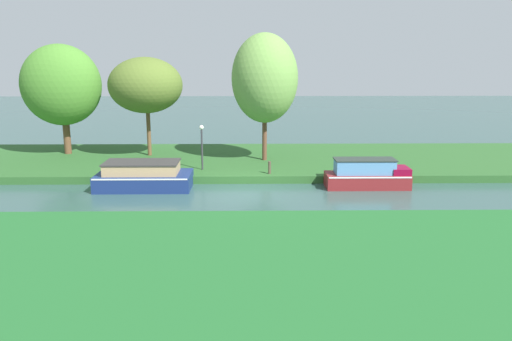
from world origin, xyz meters
TOP-DOWN VIEW (x-y plane):
  - ground_plane at (0.00, 0.00)m, footprint 120.00×120.00m
  - riverbank_far at (0.00, 7.00)m, footprint 72.00×10.00m
  - riverbank_near at (0.00, -9.00)m, footprint 72.00×10.00m
  - navy_barge at (-5.19, 1.20)m, footprint 4.71×2.37m
  - maroon_narrowboat at (6.13, 1.20)m, footprint 4.19×1.52m
  - willow_tree_left at (-11.48, 8.23)m, footprint 4.95×3.61m
  - willow_tree_centre at (-6.14, 7.51)m, footprint 4.48×4.08m
  - willow_tree_right at (1.05, 6.32)m, footprint 3.88×4.06m
  - lamp_post at (-2.45, 3.69)m, footprint 0.24×0.24m
  - mooring_post_near at (1.21, 2.60)m, footprint 0.15×0.15m

SIDE VIEW (x-z plane):
  - ground_plane at x=0.00m, z-range 0.00..0.00m
  - riverbank_far at x=0.00m, z-range 0.00..0.40m
  - riverbank_near at x=0.00m, z-range 0.00..0.40m
  - navy_barge at x=-5.19m, z-range -0.08..1.30m
  - maroon_narrowboat at x=6.13m, z-range -0.10..1.39m
  - mooring_post_near at x=1.21m, z-range 0.40..1.07m
  - lamp_post at x=-2.45m, z-range 0.75..3.22m
  - willow_tree_left at x=-11.48m, z-range 1.32..8.17m
  - willow_tree_centre at x=-6.14m, z-range 1.74..7.82m
  - willow_tree_right at x=1.05m, z-range 1.52..8.97m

